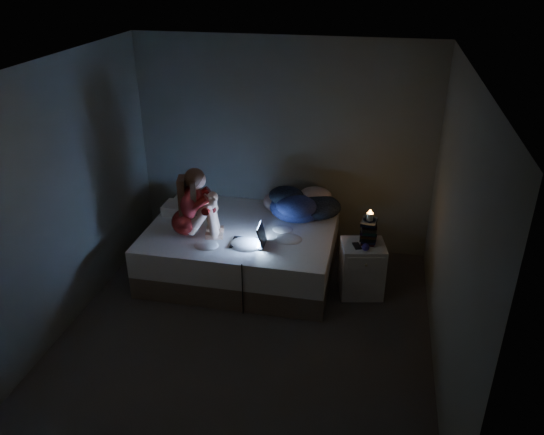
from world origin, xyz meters
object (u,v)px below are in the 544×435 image
(nightstand, at_px, (362,269))
(candle, at_px, (370,217))
(bed, at_px, (242,250))
(laptop, at_px, (247,234))
(phone, at_px, (356,245))
(woman, at_px, (185,203))

(nightstand, relative_size, candle, 7.60)
(nightstand, distance_m, candle, 0.61)
(bed, xyz_separation_m, nightstand, (1.40, -0.16, 0.01))
(bed, distance_m, laptop, 0.57)
(laptop, distance_m, candle, 1.31)
(nightstand, xyz_separation_m, candle, (0.04, 0.07, 0.60))
(laptop, bearing_deg, phone, 5.35)
(bed, height_order, candle, candle)
(woman, bearing_deg, laptop, -18.13)
(woman, xyz_separation_m, phone, (1.86, 0.10, -0.37))
(nightstand, relative_size, phone, 4.34)
(nightstand, bearing_deg, bed, 162.12)
(woman, bearing_deg, phone, -10.35)
(woman, distance_m, candle, 1.99)
(woman, distance_m, phone, 1.90)
(bed, height_order, phone, phone)
(woman, height_order, nightstand, woman)
(laptop, bearing_deg, bed, 112.82)
(nightstand, bearing_deg, woman, 172.56)
(candle, bearing_deg, woman, -174.11)
(bed, distance_m, phone, 1.37)
(phone, bearing_deg, candle, 33.66)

